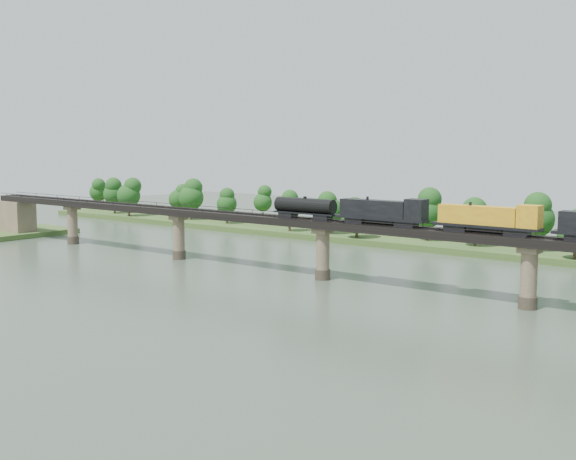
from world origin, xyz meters
The scene contains 6 objects.
ground centered at (0.00, 0.00, 0.00)m, with size 400.00×400.00×0.00m, color #364536.
far_bank centered at (0.00, 85.00, 0.80)m, with size 300.00×24.00×1.60m, color #334F1F.
bridge centered at (0.00, 30.00, 5.46)m, with size 236.00×30.00×11.50m.
bridge_superstructure centered at (0.00, 30.00, 11.79)m, with size 220.00×4.90×0.75m.
far_treeline centered at (-8.21, 80.52, 8.83)m, with size 289.06×17.54×13.60m.
freight_train centered at (26.20, 30.00, 13.90)m, with size 72.99×2.84×5.02m.
Camera 1 is at (79.56, -81.73, 26.16)m, focal length 45.00 mm.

